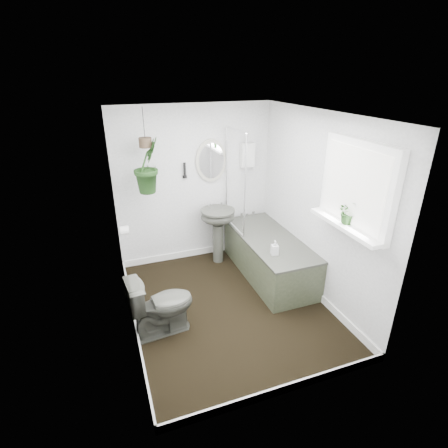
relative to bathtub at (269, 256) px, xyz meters
name	(u,v)px	position (x,y,z in m)	size (l,w,h in m)	color
floor	(228,306)	(-0.80, -0.50, -0.30)	(2.30, 2.80, 0.02)	black
ceiling	(229,113)	(-0.80, -0.50, 2.02)	(2.30, 2.80, 0.02)	white
wall_back	(195,185)	(-0.80, 0.91, 0.86)	(2.30, 0.02, 2.30)	white
wall_front	(293,289)	(-0.80, -1.91, 0.86)	(2.30, 0.02, 2.30)	white
wall_left	(122,236)	(-1.96, -0.50, 0.86)	(0.02, 2.80, 2.30)	white
wall_right	(317,208)	(0.36, -0.50, 0.86)	(0.02, 2.80, 2.30)	white
skirting	(228,302)	(-0.80, -0.50, -0.24)	(2.30, 2.80, 0.10)	white
bathtub	(269,256)	(0.00, 0.00, 0.00)	(0.72, 1.72, 0.58)	#3F4139
bath_screen	(235,181)	(-0.33, 0.49, 0.99)	(0.04, 0.72, 1.40)	silver
shower_box	(247,155)	(0.00, 0.84, 1.26)	(0.20, 0.10, 0.35)	white
oval_mirror	(211,161)	(-0.55, 0.87, 1.21)	(0.46, 0.03, 0.62)	#BCB8A5
wall_sconce	(185,170)	(-0.95, 0.86, 1.11)	(0.04, 0.04, 0.22)	black
toilet_roll_holder	(124,231)	(-1.90, 0.20, 0.61)	(0.11, 0.11, 0.11)	white
window_recess	(357,186)	(0.29, -1.20, 1.36)	(0.08, 1.00, 0.90)	white
window_sill	(345,226)	(0.22, -1.20, 0.94)	(0.18, 1.00, 0.04)	white
window_blinds	(353,186)	(0.24, -1.20, 1.36)	(0.01, 0.86, 0.76)	white
toilet	(161,304)	(-1.65, -0.68, 0.07)	(0.40, 0.70, 0.72)	#3F4139
pedestal_sink	(218,236)	(-0.55, 0.60, 0.13)	(0.50, 0.42, 0.85)	#3F4139
sill_plant	(349,212)	(0.25, -1.19, 1.09)	(0.23, 0.20, 0.25)	black
hanging_plant	(147,166)	(-1.50, 0.58, 1.29)	(0.39, 0.31, 0.70)	black
soap_bottle	(275,248)	(-0.16, -0.45, 0.38)	(0.08, 0.09, 0.19)	#342C2C
hanging_pot	(145,143)	(-1.50, 0.58, 1.58)	(0.16, 0.16, 0.12)	#3B2D1F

